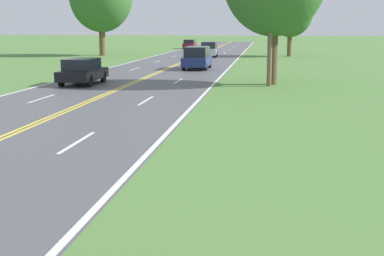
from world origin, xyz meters
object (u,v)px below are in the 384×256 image
car_dark_blue_van_mid_near (197,58)px  car_maroon_hatchback_receding (190,44)px  tree_mid_treeline (291,11)px  car_silver_hatchback_mid_far (209,49)px  car_black_sedan_approaching (82,71)px

car_dark_blue_van_mid_near → car_maroon_hatchback_receding: 38.95m
tree_mid_treeline → car_silver_hatchback_mid_far: tree_mid_treeline is taller
tree_mid_treeline → car_maroon_hatchback_receding: size_ratio=2.16×
car_black_sedan_approaching → car_silver_hatchback_mid_far: 29.29m
car_silver_hatchback_mid_far → tree_mid_treeline: bearing=105.4°
tree_mid_treeline → car_silver_hatchback_mid_far: (-8.81, -2.76, -4.20)m
car_silver_hatchback_mid_far → car_maroon_hatchback_receding: car_silver_hatchback_mid_far is taller
car_dark_blue_van_mid_near → car_silver_hatchback_mid_far: size_ratio=1.05×
tree_mid_treeline → car_black_sedan_approaching: tree_mid_treeline is taller
car_dark_blue_van_mid_near → car_silver_hatchback_mid_far: 16.85m
car_silver_hatchback_mid_far → car_black_sedan_approaching: bearing=-10.4°
tree_mid_treeline → car_black_sedan_approaching: (-13.09, -31.73, -4.30)m
car_dark_blue_van_mid_near → car_silver_hatchback_mid_far: (-0.89, 16.82, -0.05)m
car_black_sedan_approaching → car_dark_blue_van_mid_near: 13.20m
tree_mid_treeline → car_maroon_hatchback_receding: bearing=126.8°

